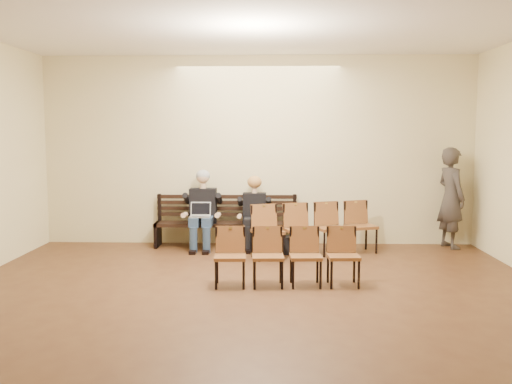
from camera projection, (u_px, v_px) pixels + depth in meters
ground at (246, 338)px, 5.82m from camera, size 10.00×10.00×0.00m
room_walls at (248, 92)px, 6.34m from camera, size 8.02×10.01×3.51m
bench at (226, 235)px, 10.44m from camera, size 2.60×0.90×0.45m
seated_man at (203, 209)px, 10.28m from camera, size 0.59×0.82×1.43m
seated_woman at (254, 215)px, 10.27m from camera, size 0.52×0.72×1.20m
laptop at (200, 218)px, 10.07m from camera, size 0.42×0.37×0.26m
water_bottle at (258, 219)px, 10.03m from camera, size 0.08×0.08×0.23m
bag at (293, 246)px, 9.82m from camera, size 0.44×0.34×0.30m
passerby at (451, 190)px, 10.27m from camera, size 0.70×0.88×2.10m
chair_row_front at (316, 229)px, 9.68m from camera, size 2.23×1.19×0.90m
chair_row_back at (287, 257)px, 7.75m from camera, size 1.99×0.54×0.81m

